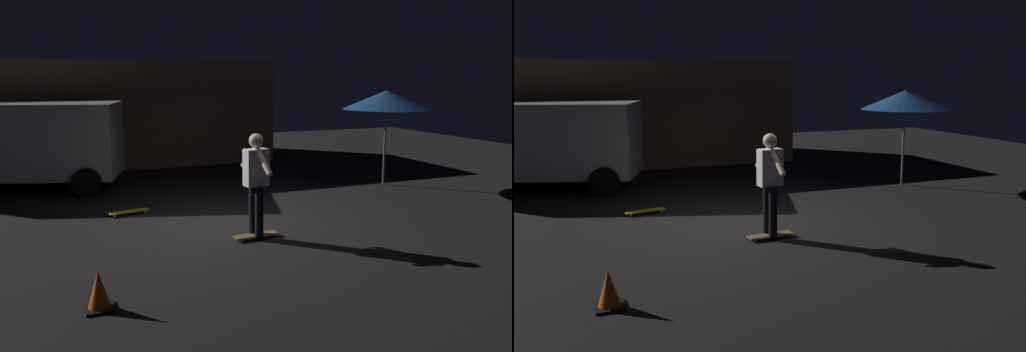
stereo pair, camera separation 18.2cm
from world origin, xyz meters
TOP-DOWN VIEW (x-y plane):
  - ground_plane at (0.00, 0.00)m, footprint 28.00×28.00m
  - low_building at (-1.02, 8.33)m, footprint 9.63×3.99m
  - parked_van at (-3.49, 4.73)m, footprint 4.96×3.36m
  - patio_umbrella at (4.74, 1.89)m, footprint 2.10×2.10m
  - skateboard_ridden at (0.16, -0.97)m, footprint 0.79×0.28m
  - skateboard_spare at (-1.53, 1.40)m, footprint 0.80×0.31m
  - skater at (0.16, -0.97)m, footprint 0.40×0.99m
  - traffic_cone at (-2.56, -2.79)m, footprint 0.34×0.34m

SIDE VIEW (x-z plane):
  - ground_plane at x=0.00m, z-range 0.00..0.00m
  - skateboard_ridden at x=0.16m, z-range 0.02..0.09m
  - skateboard_spare at x=-1.53m, z-range 0.02..0.09m
  - traffic_cone at x=-2.56m, z-range -0.02..0.44m
  - skater at x=0.16m, z-range 0.20..1.87m
  - parked_van at x=-3.49m, z-range 0.15..2.18m
  - low_building at x=-1.02m, z-range 0.00..3.07m
  - patio_umbrella at x=4.74m, z-range 0.92..3.22m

